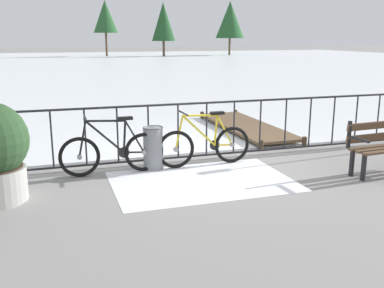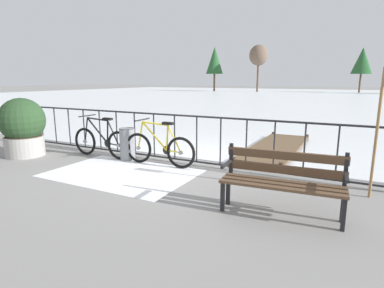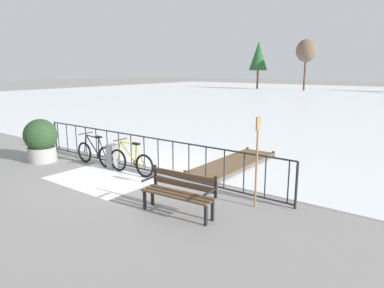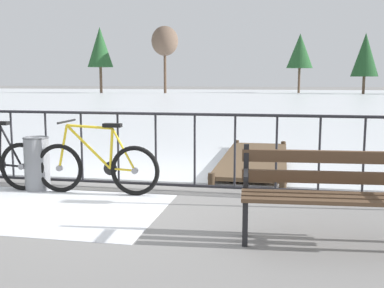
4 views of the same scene
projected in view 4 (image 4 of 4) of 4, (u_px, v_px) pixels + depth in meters
The scene contains 12 objects.
ground_plane at pixel (119, 188), 6.55m from camera, with size 160.00×160.00×0.00m, color gray.
frozen_pond at pixel (253, 99), 34.14m from camera, with size 80.00×56.00×0.03m, color white.
snow_patch at pixel (43, 209), 5.48m from camera, with size 2.79×1.88×0.01m, color white.
railing_fence at pixel (118, 148), 6.47m from camera, with size 9.06×0.06×1.07m.
bicycle_near_railing at pixel (97, 167), 6.17m from camera, with size 1.71×0.52×0.97m.
park_bench at pixel (328, 188), 4.36m from camera, with size 1.63×0.60×0.89m.
trash_bin at pixel (37, 163), 6.41m from camera, with size 0.35×0.35×0.73m.
wooden_dock at pixel (255, 159), 8.23m from camera, with size 1.10×3.69×0.20m.
tree_far_west at pixel (100, 47), 47.26m from camera, with size 2.58×2.58×6.64m.
tree_centre at pixel (165, 41), 46.40m from camera, with size 2.65×2.65×6.66m.
tree_east_mid at pixel (300, 51), 47.45m from camera, with size 2.65×2.65×6.02m.
tree_far_east at pixel (365, 55), 44.30m from camera, with size 2.55×2.55×5.77m.
Camera 4 is at (2.23, -6.08, 1.52)m, focal length 43.74 mm.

